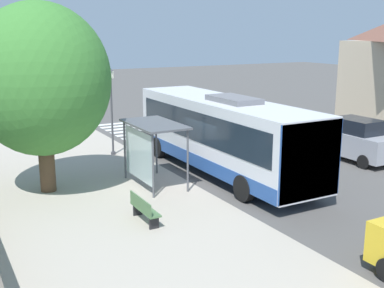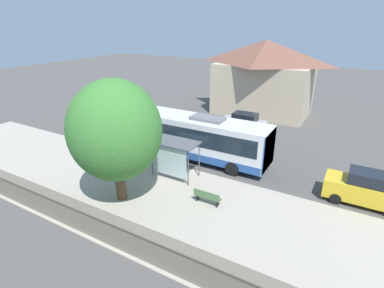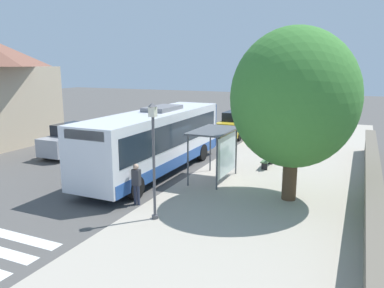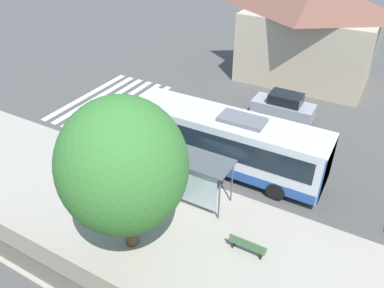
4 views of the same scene
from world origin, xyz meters
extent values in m
plane|color=#514F4C|center=(0.00, 0.00, 0.00)|extent=(120.00, 120.00, 0.00)
cube|color=#ADA393|center=(-4.50, 0.00, 0.01)|extent=(9.00, 44.00, 0.02)
cube|color=slate|center=(-8.55, 0.00, 0.67)|extent=(0.50, 20.00, 1.35)
cube|color=#685F52|center=(-8.55, 0.00, 1.39)|extent=(0.60, 20.00, 0.08)
cube|color=silver|center=(1.87, 0.39, 1.85)|extent=(2.61, 11.06, 2.81)
cube|color=black|center=(1.87, 0.39, 2.22)|extent=(2.65, 10.17, 1.24)
cube|color=#264C93|center=(1.87, 0.39, 0.73)|extent=(2.65, 10.84, 0.56)
cube|color=#264C93|center=(1.87, -5.11, 1.85)|extent=(2.65, 0.06, 2.70)
cube|color=black|center=(1.87, 5.88, 2.98)|extent=(1.96, 0.08, 0.39)
cube|color=slate|center=(1.87, -0.44, 3.37)|extent=(1.31, 2.43, 0.22)
cylinder|color=black|center=(0.64, 4.26, 0.50)|extent=(0.30, 1.00, 1.00)
cylinder|color=black|center=(3.09, 4.26, 0.50)|extent=(0.30, 1.00, 1.00)
cylinder|color=black|center=(0.64, -3.04, 0.50)|extent=(0.30, 1.00, 1.00)
cylinder|color=black|center=(3.09, -3.04, 0.50)|extent=(0.30, 1.00, 1.00)
cylinder|color=#515459|center=(-0.65, -1.12, 1.24)|extent=(0.08, 0.08, 2.47)
cylinder|color=#515459|center=(-0.65, 1.73, 1.24)|extent=(0.08, 0.08, 2.47)
cylinder|color=#515459|center=(-2.10, -1.12, 1.24)|extent=(0.08, 0.08, 2.47)
cylinder|color=#515459|center=(-2.10, 1.73, 1.24)|extent=(0.08, 0.08, 2.47)
cube|color=#515459|center=(-1.38, 0.30, 2.51)|extent=(1.75, 3.15, 0.08)
cube|color=silver|center=(-2.08, 0.30, 1.36)|extent=(0.03, 2.56, 1.98)
cylinder|color=#2D3347|center=(0.16, 4.79, 0.42)|extent=(0.12, 0.12, 0.83)
cylinder|color=#2D3347|center=(0.32, 4.79, 0.42)|extent=(0.12, 0.12, 0.83)
cube|color=#333338|center=(0.24, 4.79, 1.17)|extent=(0.34, 0.22, 0.67)
sphere|color=tan|center=(0.24, 4.79, 1.62)|extent=(0.23, 0.23, 0.23)
cube|color=#4C7247|center=(-3.31, -3.13, 0.45)|extent=(0.40, 1.65, 0.06)
cube|color=#4C7247|center=(-3.48, -3.13, 0.68)|extent=(0.04, 1.65, 0.40)
cube|color=black|center=(-3.31, -3.79, 0.23)|extent=(0.32, 0.06, 0.45)
cube|color=black|center=(-3.31, -2.47, 0.23)|extent=(0.32, 0.06, 0.45)
cylinder|color=#4C4C51|center=(-1.18, 5.78, 0.08)|extent=(0.24, 0.24, 0.16)
cylinder|color=#4C4C51|center=(-1.18, 5.78, 1.93)|extent=(0.10, 0.10, 3.86)
cube|color=silver|center=(-1.18, 5.78, 4.03)|extent=(0.24, 0.24, 0.35)
pyramid|color=#4C4C51|center=(-1.18, 5.78, 4.28)|extent=(0.28, 0.28, 0.14)
cylinder|color=brown|center=(-5.35, 1.61, 1.46)|extent=(0.60, 0.60, 2.92)
ellipsoid|color=#3D7F33|center=(-5.35, 1.61, 4.34)|extent=(5.18, 5.18, 5.69)
cube|color=gold|center=(1.21, -11.05, 0.81)|extent=(1.72, 4.45, 1.09)
cube|color=black|center=(1.21, -11.16, 1.70)|extent=(1.46, 2.31, 0.68)
cylinder|color=black|center=(0.40, -9.61, 0.32)|extent=(0.22, 0.64, 0.64)
cylinder|color=black|center=(2.02, -9.61, 0.32)|extent=(0.22, 0.64, 0.64)
cylinder|color=black|center=(0.40, -12.50, 0.32)|extent=(0.22, 0.64, 0.64)
cylinder|color=black|center=(2.02, -12.50, 0.32)|extent=(0.22, 0.64, 0.64)
cube|color=#9EA0A8|center=(8.70, -0.78, 0.82)|extent=(1.71, 4.16, 1.09)
cube|color=black|center=(8.70, -0.88, 1.70)|extent=(1.46, 2.16, 0.68)
cylinder|color=black|center=(7.90, 0.57, 0.32)|extent=(0.22, 0.64, 0.64)
cylinder|color=black|center=(9.51, 0.57, 0.32)|extent=(0.22, 0.64, 0.64)
cylinder|color=black|center=(7.90, -2.13, 0.32)|extent=(0.22, 0.64, 0.64)
cylinder|color=black|center=(9.51, -2.13, 0.32)|extent=(0.22, 0.64, 0.64)
camera|label=1|loc=(-9.12, -16.73, 6.06)|focal=45.00mm
camera|label=2|loc=(-16.69, -9.72, 9.96)|focal=28.00mm
camera|label=3|loc=(-7.87, 17.15, 5.64)|focal=35.00mm
camera|label=4|loc=(-14.19, -6.42, 13.10)|focal=35.00mm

